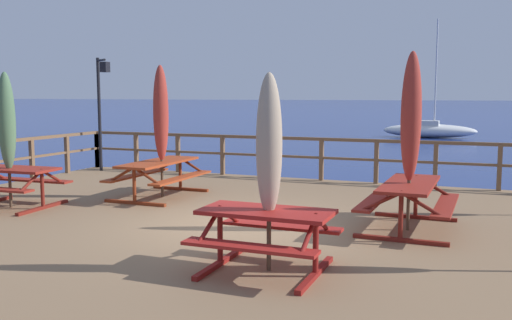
{
  "coord_description": "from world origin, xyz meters",
  "views": [
    {
      "loc": [
        3.72,
        -8.45,
        2.82
      ],
      "look_at": [
        0.0,
        0.81,
        1.66
      ],
      "focal_mm": 39.37,
      "sensor_mm": 36.0,
      "label": 1
    }
  ],
  "objects_px": {
    "picnic_table_front_right": "(266,227)",
    "patio_umbrella_short_mid": "(269,146)",
    "patio_umbrella_tall_back_right": "(7,122)",
    "lamp_post_hooked": "(101,97)",
    "patio_umbrella_short_front": "(411,118)",
    "picnic_table_front_left": "(159,170)",
    "sailboat_distant": "(429,130)",
    "picnic_table_mid_right": "(12,179)",
    "patio_umbrella_tall_front": "(161,114)",
    "picnic_table_back_left": "(409,195)"
  },
  "relations": [
    {
      "from": "picnic_table_mid_right",
      "to": "picnic_table_front_left",
      "type": "distance_m",
      "value": 2.86
    },
    {
      "from": "patio_umbrella_tall_front",
      "to": "patio_umbrella_short_front",
      "type": "relative_size",
      "value": 0.98
    },
    {
      "from": "patio_umbrella_tall_front",
      "to": "picnic_table_front_right",
      "type": "bearing_deg",
      "value": -45.31
    },
    {
      "from": "patio_umbrella_tall_back_right",
      "to": "picnic_table_front_left",
      "type": "bearing_deg",
      "value": 45.31
    },
    {
      "from": "patio_umbrella_tall_back_right",
      "to": "lamp_post_hooked",
      "type": "xyz_separation_m",
      "value": [
        -1.57,
        4.95,
        0.46
      ]
    },
    {
      "from": "picnic_table_front_right",
      "to": "picnic_table_back_left",
      "type": "height_order",
      "value": "same"
    },
    {
      "from": "patio_umbrella_tall_back_right",
      "to": "lamp_post_hooked",
      "type": "bearing_deg",
      "value": 107.57
    },
    {
      "from": "patio_umbrella_tall_front",
      "to": "patio_umbrella_short_front",
      "type": "xyz_separation_m",
      "value": [
        5.22,
        -1.09,
        0.04
      ]
    },
    {
      "from": "picnic_table_back_left",
      "to": "sailboat_distant",
      "type": "height_order",
      "value": "sailboat_distant"
    },
    {
      "from": "patio_umbrella_tall_front",
      "to": "lamp_post_hooked",
      "type": "distance_m",
      "value": 4.68
    },
    {
      "from": "picnic_table_mid_right",
      "to": "patio_umbrella_short_front",
      "type": "distance_m",
      "value": 7.51
    },
    {
      "from": "patio_umbrella_tall_front",
      "to": "picnic_table_front_left",
      "type": "bearing_deg",
      "value": -173.7
    },
    {
      "from": "picnic_table_front_left",
      "to": "sailboat_distant",
      "type": "relative_size",
      "value": 0.28
    },
    {
      "from": "picnic_table_back_left",
      "to": "lamp_post_hooked",
      "type": "relative_size",
      "value": 0.66
    },
    {
      "from": "picnic_table_front_left",
      "to": "sailboat_distant",
      "type": "distance_m",
      "value": 28.76
    },
    {
      "from": "lamp_post_hooked",
      "to": "picnic_table_front_left",
      "type": "bearing_deg",
      "value": -38.59
    },
    {
      "from": "patio_umbrella_short_mid",
      "to": "patio_umbrella_short_front",
      "type": "bearing_deg",
      "value": 64.11
    },
    {
      "from": "picnic_table_front_right",
      "to": "patio_umbrella_short_mid",
      "type": "distance_m",
      "value": 1.0
    },
    {
      "from": "patio_umbrella_short_mid",
      "to": "patio_umbrella_tall_front",
      "type": "bearing_deg",
      "value": 135.11
    },
    {
      "from": "picnic_table_front_right",
      "to": "lamp_post_hooked",
      "type": "height_order",
      "value": "lamp_post_hooked"
    },
    {
      "from": "picnic_table_front_right",
      "to": "patio_umbrella_tall_back_right",
      "type": "distance_m",
      "value": 6.34
    },
    {
      "from": "patio_umbrella_short_front",
      "to": "sailboat_distant",
      "type": "distance_m",
      "value": 29.81
    },
    {
      "from": "picnic_table_front_left",
      "to": "picnic_table_back_left",
      "type": "distance_m",
      "value": 5.39
    },
    {
      "from": "patio_umbrella_tall_back_right",
      "to": "patio_umbrella_short_front",
      "type": "xyz_separation_m",
      "value": [
        7.34,
        0.98,
        0.15
      ]
    },
    {
      "from": "picnic_table_back_left",
      "to": "patio_umbrella_short_front",
      "type": "bearing_deg",
      "value": -93.66
    },
    {
      "from": "sailboat_distant",
      "to": "picnic_table_back_left",
      "type": "bearing_deg",
      "value": -85.79
    },
    {
      "from": "picnic_table_front_left",
      "to": "patio_umbrella_short_front",
      "type": "relative_size",
      "value": 0.77
    },
    {
      "from": "picnic_table_back_left",
      "to": "patio_umbrella_short_mid",
      "type": "relative_size",
      "value": 0.86
    },
    {
      "from": "lamp_post_hooked",
      "to": "patio_umbrella_short_front",
      "type": "bearing_deg",
      "value": -24.0
    },
    {
      "from": "picnic_table_front_left",
      "to": "patio_umbrella_short_front",
      "type": "distance_m",
      "value": 5.54
    },
    {
      "from": "patio_umbrella_short_mid",
      "to": "patio_umbrella_tall_front",
      "type": "relative_size",
      "value": 0.88
    },
    {
      "from": "picnic_table_mid_right",
      "to": "patio_umbrella_tall_front",
      "type": "distance_m",
      "value": 3.16
    },
    {
      "from": "picnic_table_front_left",
      "to": "patio_umbrella_short_mid",
      "type": "distance_m",
      "value": 5.6
    },
    {
      "from": "picnic_table_mid_right",
      "to": "picnic_table_front_right",
      "type": "relative_size",
      "value": 1.13
    },
    {
      "from": "picnic_table_mid_right",
      "to": "picnic_table_front_right",
      "type": "distance_m",
      "value": 6.27
    },
    {
      "from": "picnic_table_front_right",
      "to": "picnic_table_front_left",
      "type": "relative_size",
      "value": 0.74
    },
    {
      "from": "lamp_post_hooked",
      "to": "patio_umbrella_short_mid",
      "type": "bearing_deg",
      "value": -41.69
    },
    {
      "from": "picnic_table_back_left",
      "to": "lamp_post_hooked",
      "type": "bearing_deg",
      "value": 156.34
    },
    {
      "from": "picnic_table_front_left",
      "to": "picnic_table_back_left",
      "type": "relative_size",
      "value": 1.04
    },
    {
      "from": "picnic_table_mid_right",
      "to": "picnic_table_back_left",
      "type": "height_order",
      "value": "same"
    },
    {
      "from": "patio_umbrella_tall_front",
      "to": "sailboat_distant",
      "type": "bearing_deg",
      "value": 83.92
    },
    {
      "from": "picnic_table_mid_right",
      "to": "picnic_table_front_right",
      "type": "xyz_separation_m",
      "value": [
        5.98,
        -1.9,
        -0.0
      ]
    },
    {
      "from": "picnic_table_front_right",
      "to": "patio_umbrella_short_front",
      "type": "height_order",
      "value": "patio_umbrella_short_front"
    },
    {
      "from": "picnic_table_front_right",
      "to": "patio_umbrella_short_front",
      "type": "bearing_deg",
      "value": 64.06
    },
    {
      "from": "picnic_table_back_left",
      "to": "patio_umbrella_short_front",
      "type": "distance_m",
      "value": 1.25
    },
    {
      "from": "picnic_table_mid_right",
      "to": "picnic_table_back_left",
      "type": "relative_size",
      "value": 0.87
    },
    {
      "from": "sailboat_distant",
      "to": "patio_umbrella_tall_front",
      "type": "bearing_deg",
      "value": -96.08
    },
    {
      "from": "lamp_post_hooked",
      "to": "sailboat_distant",
      "type": "distance_m",
      "value": 26.67
    },
    {
      "from": "patio_umbrella_tall_front",
      "to": "patio_umbrella_short_mid",
      "type": "bearing_deg",
      "value": -44.89
    },
    {
      "from": "patio_umbrella_short_mid",
      "to": "patio_umbrella_tall_front",
      "type": "xyz_separation_m",
      "value": [
        -3.87,
        3.86,
        0.22
      ]
    }
  ]
}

